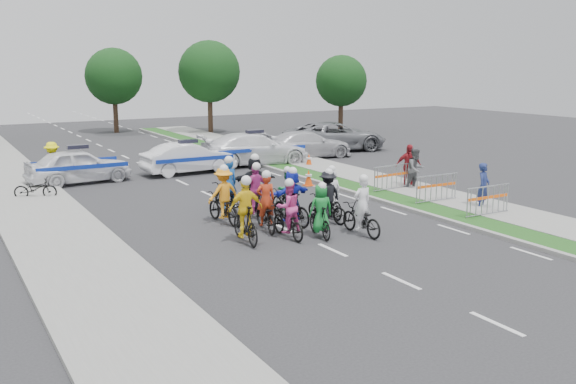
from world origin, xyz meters
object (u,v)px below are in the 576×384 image
rider_7 (330,197)px  police_car_2 (255,149)px  rider_11 (254,187)px  rider_0 (361,215)px  police_car_1 (188,158)px  barrier_1 (436,189)px  rider_6 (265,211)px  barrier_2 (392,179)px  tree_1 (209,72)px  rider_12 (228,194)px  rider_4 (327,201)px  spectator_1 (416,169)px  rider_10 (223,201)px  civilian_sedan (308,144)px  rider_1 (320,216)px  rider_2 (288,216)px  rider_3 (245,217)px  rider_5 (292,201)px  tree_2 (341,81)px  police_car_0 (79,166)px  cone_1 (309,160)px  cone_0 (309,178)px  rider_9 (256,197)px  spectator_0 (483,186)px  tree_4 (114,76)px  barrier_0 (488,202)px  spectator_2 (409,166)px  parked_bike (35,188)px  marshal_hiviz (53,163)px  civilian_suv (335,136)px

rider_7 → police_car_2: 11.95m
rider_11 → rider_0: bearing=116.9°
police_car_1 → barrier_1: (5.56, -11.02, -0.17)m
rider_6 → police_car_2: size_ratio=0.35×
barrier_2 → tree_1: 24.70m
rider_12 → police_car_2: bearing=-125.7°
rider_4 → barrier_2: size_ratio=0.94×
spectator_1 → rider_12: bearing=176.8°
rider_10 → rider_7: bearing=157.0°
police_car_2 → civilian_sedan: 3.84m
rider_1 → rider_2: bearing=-14.5°
rider_0 → rider_3: 3.59m
rider_5 → tree_2: size_ratio=0.34×
spectator_1 → tree_1: bearing=84.5°
rider_0 → barrier_2: rider_0 is taller
rider_5 → rider_12: 2.81m
police_car_0 → cone_1: police_car_0 is taller
barrier_1 → cone_0: 5.94m
rider_0 → rider_2: bearing=-22.2°
rider_5 → police_car_1: size_ratio=0.44×
rider_10 → rider_4: bearing=147.0°
rider_0 → rider_9: (-1.83, 3.53, 0.11)m
cone_0 → tree_1: 22.27m
police_car_0 → cone_1: bearing=-102.3°
rider_5 → rider_10: (-1.79, 1.36, -0.05)m
rider_9 → spectator_0: 8.24m
rider_5 → rider_6: (-1.04, -0.15, -0.17)m
rider_9 → tree_4: bearing=-101.2°
barrier_0 → spectator_2: bearing=77.8°
cone_0 → parked_bike: bearing=164.9°
rider_9 → parked_bike: bearing=-54.6°
rider_11 → cone_0: size_ratio=2.93×
rider_3 → marshal_hiviz: 13.07m
rider_1 → rider_0: bearing=172.1°
tree_1 → rider_3: bearing=-111.0°
rider_11 → tree_1: bearing=-98.0°
rider_4 → civilian_sedan: bearing=-130.8°
rider_5 → civilian_suv: bearing=-137.4°
rider_12 → barrier_2: size_ratio=1.02×
rider_12 → tree_2: bearing=-136.4°
rider_2 → rider_3: rider_3 is taller
spectator_2 → tree_1: size_ratio=0.27×
barrier_1 → barrier_2: bearing=90.0°
spectator_2 → tree_1: bearing=117.1°
spectator_1 → tree_4: tree_4 is taller
rider_7 → spectator_0: 5.73m
rider_1 → tree_1: size_ratio=0.25×
rider_10 → barrier_1: size_ratio=0.99×
rider_4 → cone_1: (5.48, 10.08, -0.37)m
rider_7 → tree_2: bearing=-119.7°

